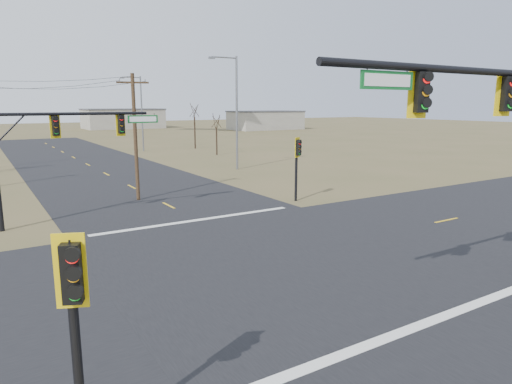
% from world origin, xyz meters
% --- Properties ---
extents(ground, '(320.00, 320.00, 0.00)m').
position_xyz_m(ground, '(0.00, 0.00, 0.00)').
color(ground, brown).
rests_on(ground, ground).
extents(road_ew, '(160.00, 14.00, 0.02)m').
position_xyz_m(road_ew, '(0.00, 0.00, 0.01)').
color(road_ew, black).
rests_on(road_ew, ground).
extents(road_ns, '(14.00, 160.00, 0.02)m').
position_xyz_m(road_ns, '(0.00, 0.00, 0.01)').
color(road_ns, black).
rests_on(road_ns, ground).
extents(stop_bar_near, '(12.00, 0.40, 0.01)m').
position_xyz_m(stop_bar_near, '(0.00, -7.50, 0.03)').
color(stop_bar_near, silver).
rests_on(stop_bar_near, road_ns).
extents(stop_bar_far, '(12.00, 0.40, 0.01)m').
position_xyz_m(stop_bar_far, '(0.00, 7.50, 0.03)').
color(stop_bar_far, silver).
rests_on(stop_bar_far, road_ns).
extents(mast_arm_far, '(8.83, 0.50, 6.60)m').
position_xyz_m(mast_arm_far, '(-6.49, 10.92, 4.78)').
color(mast_arm_far, black).
rests_on(mast_arm_far, ground).
extents(pedestal_signal_ne, '(0.67, 0.58, 4.36)m').
position_xyz_m(pedestal_signal_ne, '(7.98, 8.76, 3.19)').
color(pedestal_signal_ne, black).
rests_on(pedestal_signal_ne, ground).
extents(pedestal_signal_sw, '(0.67, 0.59, 4.38)m').
position_xyz_m(pedestal_signal_sw, '(-9.23, -7.64, 3.20)').
color(pedestal_signal_sw, black).
rests_on(pedestal_signal_sw, ground).
extents(utility_pole_near, '(2.06, 0.55, 8.51)m').
position_xyz_m(utility_pole_near, '(-1.10, 14.84, 4.46)').
color(utility_pole_near, '#47351E').
rests_on(utility_pole_near, ground).
extents(streetlight_a, '(3.10, 0.39, 11.10)m').
position_xyz_m(streetlight_a, '(11.93, 24.43, 6.23)').
color(streetlight_a, slate).
rests_on(streetlight_a, ground).
extents(streetlight_b, '(2.87, 0.36, 10.27)m').
position_xyz_m(streetlight_b, '(9.74, 47.30, 5.77)').
color(streetlight_b, slate).
rests_on(streetlight_b, ground).
extents(bare_tree_c, '(2.86, 2.86, 5.66)m').
position_xyz_m(bare_tree_c, '(16.44, 37.32, 4.44)').
color(bare_tree_c, black).
rests_on(bare_tree_c, ground).
extents(bare_tree_d, '(3.00, 3.00, 7.01)m').
position_xyz_m(bare_tree_d, '(17.69, 46.85, 5.64)').
color(bare_tree_d, black).
rests_on(bare_tree_d, ground).
extents(warehouse_mid, '(20.00, 12.00, 5.00)m').
position_xyz_m(warehouse_mid, '(25.00, 110.00, 2.50)').
color(warehouse_mid, '#A5A192').
rests_on(warehouse_mid, ground).
extents(warehouse_right, '(18.00, 10.00, 4.50)m').
position_xyz_m(warehouse_right, '(55.00, 85.00, 2.25)').
color(warehouse_right, '#A5A192').
rests_on(warehouse_right, ground).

